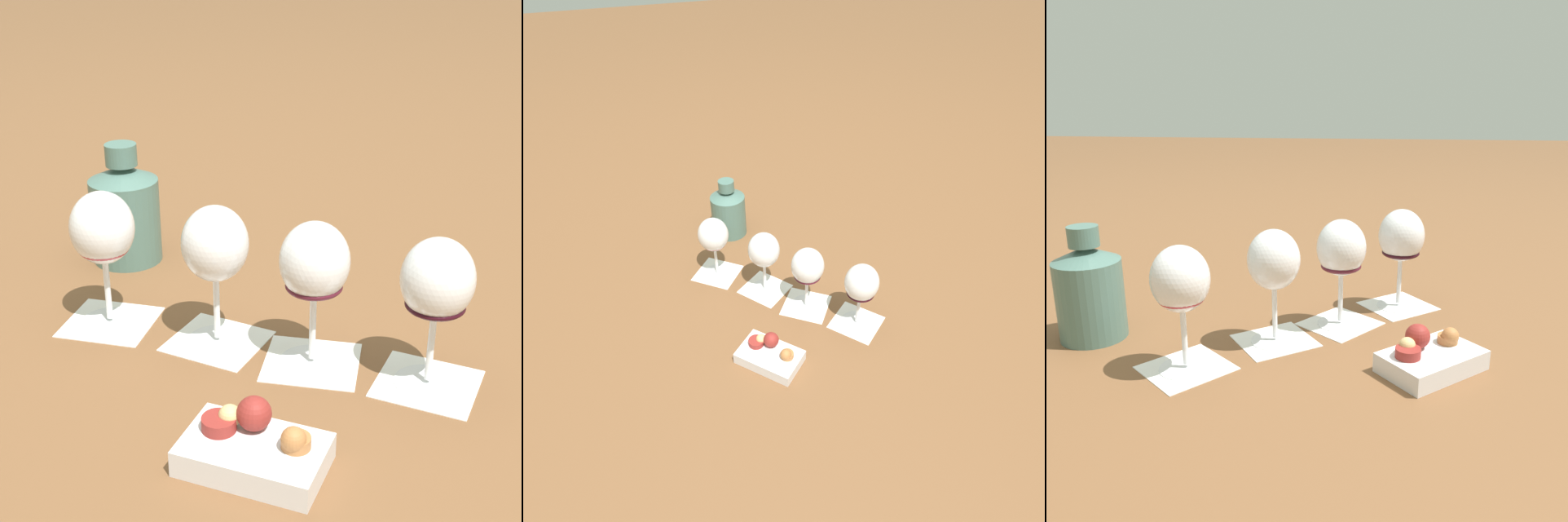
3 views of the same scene
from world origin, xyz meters
The scene contains 11 objects.
ground_plane centered at (0.00, 0.00, 0.00)m, with size 8.00×8.00×0.00m, color brown.
tasting_card_0 centered at (-0.14, 0.16, 0.00)m, with size 0.15×0.15×0.00m.
tasting_card_1 centered at (-0.04, 0.05, 0.00)m, with size 0.15×0.15×0.00m.
tasting_card_2 centered at (0.04, -0.05, 0.00)m, with size 0.15×0.15×0.00m.
tasting_card_3 centered at (0.13, -0.15, 0.00)m, with size 0.15×0.15×0.00m.
wine_glass_0 centered at (-0.14, 0.16, 0.12)m, with size 0.08×0.08×0.18m.
wine_glass_1 centered at (-0.04, 0.05, 0.12)m, with size 0.08×0.08×0.18m.
wine_glass_2 centered at (0.04, -0.05, 0.12)m, with size 0.08×0.08×0.18m.
wine_glass_3 centered at (0.13, -0.15, 0.12)m, with size 0.08×0.08×0.18m.
ceramic_vase centered at (-0.05, 0.34, 0.08)m, with size 0.10×0.10×0.18m.
snack_dish centered at (-0.11, -0.18, 0.02)m, with size 0.16×0.16×0.06m.
Camera 1 is at (-0.39, -0.73, 0.51)m, focal length 55.00 mm.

